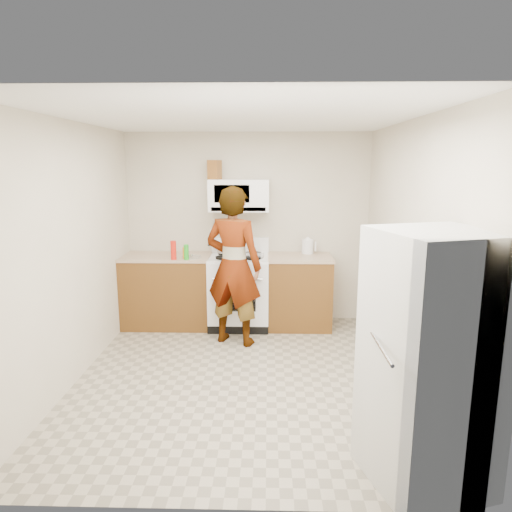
{
  "coord_description": "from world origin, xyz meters",
  "views": [
    {
      "loc": [
        0.27,
        -4.24,
        2.09
      ],
      "look_at": [
        0.14,
        0.55,
        1.12
      ],
      "focal_mm": 32.0,
      "sensor_mm": 36.0,
      "label": 1
    }
  ],
  "objects_px": {
    "gas_range": "(239,290)",
    "person": "(234,266)",
    "kettle": "(308,246)",
    "fridge": "(430,361)",
    "microwave": "(239,195)",
    "saucepan": "(225,248)"
  },
  "relations": [
    {
      "from": "gas_range",
      "to": "person",
      "type": "distance_m",
      "value": 0.73
    },
    {
      "from": "person",
      "to": "kettle",
      "type": "relative_size",
      "value": 10.08
    },
    {
      "from": "kettle",
      "to": "gas_range",
      "type": "bearing_deg",
      "value": -173.58
    },
    {
      "from": "fridge",
      "to": "microwave",
      "type": "bearing_deg",
      "value": 97.42
    },
    {
      "from": "fridge",
      "to": "saucepan",
      "type": "height_order",
      "value": "fridge"
    },
    {
      "from": "gas_range",
      "to": "saucepan",
      "type": "xyz_separation_m",
      "value": [
        -0.19,
        0.14,
        0.53
      ]
    },
    {
      "from": "microwave",
      "to": "fridge",
      "type": "height_order",
      "value": "microwave"
    },
    {
      "from": "fridge",
      "to": "saucepan",
      "type": "distance_m",
      "value": 3.49
    },
    {
      "from": "microwave",
      "to": "person",
      "type": "bearing_deg",
      "value": -91.98
    },
    {
      "from": "microwave",
      "to": "saucepan",
      "type": "height_order",
      "value": "microwave"
    },
    {
      "from": "person",
      "to": "fridge",
      "type": "distance_m",
      "value": 2.78
    },
    {
      "from": "gas_range",
      "to": "microwave",
      "type": "bearing_deg",
      "value": 90.0
    },
    {
      "from": "kettle",
      "to": "microwave",
      "type": "bearing_deg",
      "value": 178.41
    },
    {
      "from": "kettle",
      "to": "saucepan",
      "type": "bearing_deg",
      "value": 177.06
    },
    {
      "from": "gas_range",
      "to": "kettle",
      "type": "bearing_deg",
      "value": 12.28
    },
    {
      "from": "gas_range",
      "to": "microwave",
      "type": "xyz_separation_m",
      "value": [
        0.0,
        0.13,
        1.21
      ]
    },
    {
      "from": "saucepan",
      "to": "fridge",
      "type": "bearing_deg",
      "value": -62.48
    },
    {
      "from": "person",
      "to": "saucepan",
      "type": "bearing_deg",
      "value": -56.9
    },
    {
      "from": "kettle",
      "to": "saucepan",
      "type": "height_order",
      "value": "kettle"
    },
    {
      "from": "microwave",
      "to": "kettle",
      "type": "xyz_separation_m",
      "value": [
        0.89,
        0.07,
        -0.67
      ]
    },
    {
      "from": "kettle",
      "to": "saucepan",
      "type": "distance_m",
      "value": 1.09
    },
    {
      "from": "gas_range",
      "to": "person",
      "type": "height_order",
      "value": "person"
    }
  ]
}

